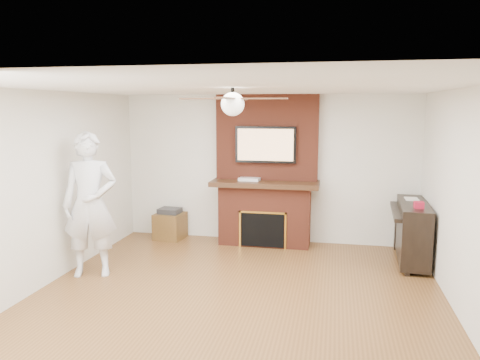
% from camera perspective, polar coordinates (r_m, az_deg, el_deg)
% --- Properties ---
extents(room_shell, '(5.36, 5.86, 2.86)m').
position_cam_1_polar(room_shell, '(5.32, -0.88, -2.36)').
color(room_shell, brown).
rests_on(room_shell, ground).
extents(fireplace, '(1.78, 0.64, 2.50)m').
position_cam_1_polar(fireplace, '(7.84, 3.14, -0.65)').
color(fireplace, maroon).
rests_on(fireplace, ground).
extents(tv, '(1.00, 0.08, 0.60)m').
position_cam_1_polar(tv, '(7.71, 3.13, 4.32)').
color(tv, black).
rests_on(tv, fireplace).
extents(ceiling_fan, '(1.21, 1.21, 0.31)m').
position_cam_1_polar(ceiling_fan, '(5.22, -0.90, 9.36)').
color(ceiling_fan, black).
rests_on(ceiling_fan, room_shell).
extents(person, '(0.84, 0.69, 1.97)m').
position_cam_1_polar(person, '(6.64, -17.81, -2.87)').
color(person, silver).
rests_on(person, ground).
extents(side_table, '(0.52, 0.52, 0.54)m').
position_cam_1_polar(side_table, '(8.33, -8.52, -5.40)').
color(side_table, '#563A18').
rests_on(side_table, ground).
extents(piano, '(0.59, 1.40, 0.99)m').
position_cam_1_polar(piano, '(7.41, 20.26, -5.79)').
color(piano, black).
rests_on(piano, ground).
extents(cable_box, '(0.35, 0.22, 0.05)m').
position_cam_1_polar(cable_box, '(7.77, 1.15, 0.09)').
color(cable_box, silver).
rests_on(cable_box, fireplace).
extents(candle_orange, '(0.07, 0.07, 0.11)m').
position_cam_1_polar(candle_orange, '(7.85, 1.29, -7.68)').
color(candle_orange, orange).
rests_on(candle_orange, ground).
extents(candle_green, '(0.08, 0.08, 0.08)m').
position_cam_1_polar(candle_green, '(7.84, 2.78, -7.81)').
color(candle_green, '#499039').
rests_on(candle_green, ground).
extents(candle_cream, '(0.08, 0.08, 0.09)m').
position_cam_1_polar(candle_cream, '(7.79, 4.24, -7.88)').
color(candle_cream, '#FFFBCA').
rests_on(candle_cream, ground).
extents(candle_blue, '(0.05, 0.05, 0.09)m').
position_cam_1_polar(candle_blue, '(7.86, 4.73, -7.77)').
color(candle_blue, '#3964AD').
rests_on(candle_blue, ground).
extents(candle_cream_extra, '(0.08, 0.08, 0.09)m').
position_cam_1_polar(candle_cream_extra, '(7.84, 1.74, -7.76)').
color(candle_cream_extra, '#CAFED0').
rests_on(candle_cream_extra, ground).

